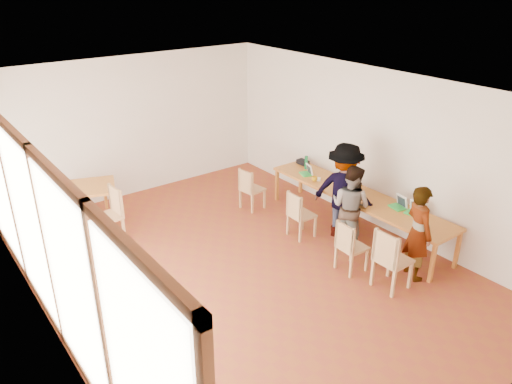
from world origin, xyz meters
TOP-DOWN VIEW (x-y plane):
  - ground at (0.00, 0.00)m, footprint 8.00×8.00m
  - wall_back at (0.00, 4.00)m, footprint 6.00×0.10m
  - wall_front at (0.00, -4.00)m, footprint 6.00×0.10m
  - wall_right at (3.00, 0.00)m, footprint 0.10×8.00m
  - window_wall at (-2.96, 0.00)m, footprint 0.10×8.00m
  - ceiling at (0.00, 0.00)m, footprint 6.00×8.00m
  - communal_table at (2.50, -0.16)m, footprint 0.80×4.00m
  - side_table at (-1.34, 3.20)m, footprint 0.90×0.90m
  - chair_near at (1.45, -1.79)m, footprint 0.48×0.48m
  - chair_mid at (1.33, -1.07)m, footprint 0.43×0.43m
  - chair_far at (1.44, 0.28)m, footprint 0.43×0.43m
  - chair_empty at (1.41, 1.77)m, footprint 0.46×0.46m
  - chair_spare at (-1.32, 2.25)m, footprint 0.51×0.51m
  - person_near at (2.09, -1.81)m, footprint 0.55×0.67m
  - person_mid at (1.98, -0.48)m, footprint 0.73×0.86m
  - person_far at (2.14, -0.15)m, footprint 1.04×1.33m
  - laptop_near at (2.69, -1.30)m, footprint 0.26×0.29m
  - laptop_mid at (2.67, -0.99)m, footprint 0.28×0.30m
  - laptop_far at (2.41, 1.12)m, footprint 0.28×0.30m
  - yellow_mug at (2.29, 0.78)m, footprint 0.14×0.14m
  - green_bottle at (2.60, 1.37)m, footprint 0.07×0.07m
  - clear_glass at (2.67, 0.26)m, footprint 0.07×0.07m
  - condiment_cup at (2.37, 0.74)m, footprint 0.08×0.08m
  - pink_phone at (2.68, -1.30)m, footprint 0.05×0.10m
  - black_pouch at (2.73, 1.62)m, footprint 0.16×0.26m

SIDE VIEW (x-z plane):
  - ground at x=0.00m, z-range 0.00..0.00m
  - chair_empty at x=1.41m, z-range 0.31..0.78m
  - chair_mid at x=1.33m, z-range 0.31..0.79m
  - chair_far at x=1.44m, z-range 0.31..0.79m
  - chair_near at x=1.45m, z-range 0.35..0.89m
  - chair_spare at x=-1.32m, z-range 0.35..0.90m
  - side_table at x=-1.34m, z-range 0.29..1.04m
  - communal_table at x=2.50m, z-range 0.33..1.08m
  - pink_phone at x=2.68m, z-range 0.75..0.76m
  - person_mid at x=1.98m, z-range 0.00..1.54m
  - condiment_cup at x=2.37m, z-range 0.75..0.81m
  - person_near at x=2.09m, z-range 0.00..1.59m
  - clear_glass at x=2.67m, z-range 0.75..0.84m
  - black_pouch at x=2.73m, z-range 0.75..0.84m
  - yellow_mug at x=2.29m, z-range 0.75..0.84m
  - laptop_far at x=2.41m, z-range 0.70..0.91m
  - laptop_near at x=2.69m, z-range 0.70..0.92m
  - laptop_mid at x=2.67m, z-range 0.70..0.93m
  - green_bottle at x=2.60m, z-range 0.75..1.03m
  - person_far at x=2.14m, z-range 0.00..1.81m
  - wall_back at x=0.00m, z-range 0.00..3.00m
  - wall_front at x=0.00m, z-range 0.00..3.00m
  - wall_right at x=3.00m, z-range 0.00..3.00m
  - window_wall at x=-2.96m, z-range 0.00..3.00m
  - ceiling at x=0.00m, z-range 3.00..3.04m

